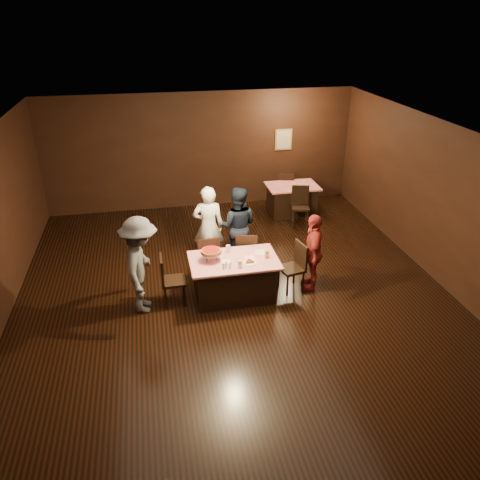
# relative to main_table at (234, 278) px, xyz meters

# --- Properties ---
(room) EXTENTS (10.00, 10.04, 3.02)m
(room) POSITION_rel_main_table_xyz_m (0.02, -0.42, 1.75)
(room) COLOR black
(room) RESTS_ON ground
(main_table) EXTENTS (1.60, 1.00, 0.77)m
(main_table) POSITION_rel_main_table_xyz_m (0.00, 0.00, 0.00)
(main_table) COLOR red
(main_table) RESTS_ON ground
(back_table) EXTENTS (1.30, 0.90, 0.77)m
(back_table) POSITION_rel_main_table_xyz_m (2.20, 3.54, 0.00)
(back_table) COLOR red
(back_table) RESTS_ON ground
(chair_far_left) EXTENTS (0.46, 0.46, 0.95)m
(chair_far_left) POSITION_rel_main_table_xyz_m (-0.40, 0.75, 0.09)
(chair_far_left) COLOR black
(chair_far_left) RESTS_ON ground
(chair_far_right) EXTENTS (0.50, 0.50, 0.95)m
(chair_far_right) POSITION_rel_main_table_xyz_m (0.40, 0.75, 0.09)
(chair_far_right) COLOR black
(chair_far_right) RESTS_ON ground
(chair_end_left) EXTENTS (0.42, 0.42, 0.95)m
(chair_end_left) POSITION_rel_main_table_xyz_m (-1.10, 0.00, 0.09)
(chair_end_left) COLOR black
(chair_end_left) RESTS_ON ground
(chair_end_right) EXTENTS (0.50, 0.50, 0.95)m
(chair_end_right) POSITION_rel_main_table_xyz_m (1.10, 0.00, 0.09)
(chair_end_right) COLOR black
(chair_end_right) RESTS_ON ground
(chair_back_near) EXTENTS (0.51, 0.51, 0.95)m
(chair_back_near) POSITION_rel_main_table_xyz_m (2.20, 2.84, 0.09)
(chair_back_near) COLOR black
(chair_back_near) RESTS_ON ground
(chair_back_far) EXTENTS (0.50, 0.50, 0.95)m
(chair_back_far) POSITION_rel_main_table_xyz_m (2.20, 4.14, 0.09)
(chair_back_far) COLOR black
(chair_back_far) RESTS_ON ground
(diner_white_jacket) EXTENTS (0.67, 0.48, 1.73)m
(diner_white_jacket) POSITION_rel_main_table_xyz_m (-0.28, 1.28, 0.48)
(diner_white_jacket) COLOR white
(diner_white_jacket) RESTS_ON ground
(diner_navy_hoodie) EXTENTS (0.97, 0.85, 1.66)m
(diner_navy_hoodie) POSITION_rel_main_table_xyz_m (0.33, 1.28, 0.45)
(diner_navy_hoodie) COLOR black
(diner_navy_hoodie) RESTS_ON ground
(diner_grey_knit) EXTENTS (0.79, 1.22, 1.77)m
(diner_grey_knit) POSITION_rel_main_table_xyz_m (-1.64, -0.09, 0.50)
(diner_grey_knit) COLOR #505055
(diner_grey_knit) RESTS_ON ground
(diner_red_shirt) EXTENTS (0.61, 0.96, 1.52)m
(diner_red_shirt) POSITION_rel_main_table_xyz_m (1.51, 0.02, 0.37)
(diner_red_shirt) COLOR maroon
(diner_red_shirt) RESTS_ON ground
(pizza_stand) EXTENTS (0.38, 0.38, 0.22)m
(pizza_stand) POSITION_rel_main_table_xyz_m (-0.40, 0.05, 0.57)
(pizza_stand) COLOR black
(pizza_stand) RESTS_ON main_table
(plate_with_slice) EXTENTS (0.25, 0.25, 0.06)m
(plate_with_slice) POSITION_rel_main_table_xyz_m (0.25, -0.18, 0.41)
(plate_with_slice) COLOR white
(plate_with_slice) RESTS_ON main_table
(plate_empty) EXTENTS (0.25, 0.25, 0.01)m
(plate_empty) POSITION_rel_main_table_xyz_m (0.55, 0.15, 0.39)
(plate_empty) COLOR white
(plate_empty) RESTS_ON main_table
(glass_front_left) EXTENTS (0.08, 0.08, 0.14)m
(glass_front_left) POSITION_rel_main_table_xyz_m (0.05, -0.30, 0.46)
(glass_front_left) COLOR silver
(glass_front_left) RESTS_ON main_table
(glass_amber) EXTENTS (0.08, 0.08, 0.14)m
(glass_amber) POSITION_rel_main_table_xyz_m (0.60, -0.05, 0.46)
(glass_amber) COLOR #BF7F26
(glass_amber) RESTS_ON main_table
(glass_back) EXTENTS (0.08, 0.08, 0.14)m
(glass_back) POSITION_rel_main_table_xyz_m (-0.05, 0.30, 0.46)
(glass_back) COLOR silver
(glass_back) RESTS_ON main_table
(condiments) EXTENTS (0.17, 0.10, 0.09)m
(condiments) POSITION_rel_main_table_xyz_m (-0.18, -0.28, 0.43)
(condiments) COLOR silver
(condiments) RESTS_ON main_table
(napkin_center) EXTENTS (0.19, 0.19, 0.01)m
(napkin_center) POSITION_rel_main_table_xyz_m (0.30, 0.00, 0.39)
(napkin_center) COLOR white
(napkin_center) RESTS_ON main_table
(napkin_left) EXTENTS (0.21, 0.21, 0.01)m
(napkin_left) POSITION_rel_main_table_xyz_m (-0.15, -0.05, 0.39)
(napkin_left) COLOR white
(napkin_left) RESTS_ON main_table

